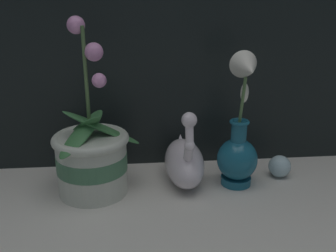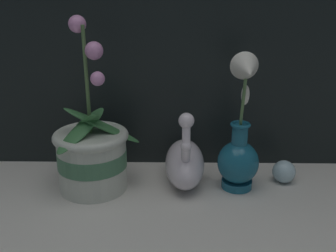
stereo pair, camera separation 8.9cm
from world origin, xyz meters
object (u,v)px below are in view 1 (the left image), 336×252
object	(u,v)px
orchid_potted_plant	(92,156)
glass_sphere	(280,166)
swan_figurine	(184,160)
blue_vase	(239,142)

from	to	relation	value
orchid_potted_plant	glass_sphere	size ratio (longest dim) A/B	7.14
swan_figurine	blue_vase	size ratio (longest dim) A/B	0.62
orchid_potted_plant	swan_figurine	bearing A→B (deg)	7.99
swan_figurine	glass_sphere	xyz separation A→B (m)	(0.24, 0.00, -0.03)
swan_figurine	blue_vase	world-z (taller)	blue_vase
orchid_potted_plant	blue_vase	bearing A→B (deg)	-0.18
orchid_potted_plant	blue_vase	world-z (taller)	orchid_potted_plant
orchid_potted_plant	swan_figurine	world-z (taller)	orchid_potted_plant
glass_sphere	swan_figurine	bearing A→B (deg)	-179.24
orchid_potted_plant	swan_figurine	xyz separation A→B (m)	(0.21, 0.03, -0.03)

